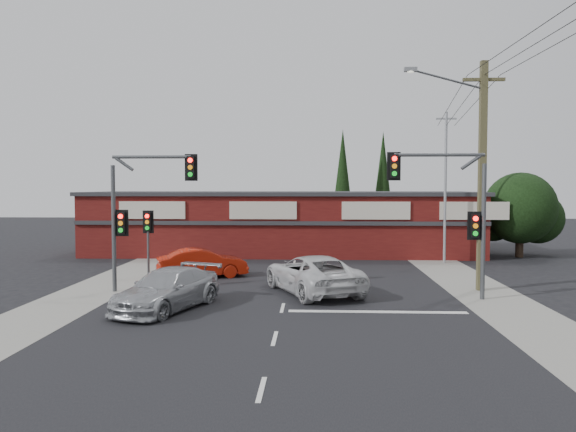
{
  "coord_description": "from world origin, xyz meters",
  "views": [
    {
      "loc": [
        1.17,
        -21.86,
        4.58
      ],
      "look_at": [
        0.02,
        3.0,
        3.27
      ],
      "focal_mm": 35.0,
      "sensor_mm": 36.0,
      "label": 1
    }
  ],
  "objects_px": {
    "white_suv": "(312,274)",
    "red_sedan": "(202,263)",
    "silver_suv": "(167,290)",
    "shop_building": "(283,222)",
    "utility_pole": "(479,168)"
  },
  "relations": [
    {
      "from": "silver_suv",
      "to": "white_suv",
      "type": "bearing_deg",
      "value": 53.3
    },
    {
      "from": "shop_building",
      "to": "utility_pole",
      "type": "distance_m",
      "value": 17.15
    },
    {
      "from": "silver_suv",
      "to": "red_sedan",
      "type": "distance_m",
      "value": 7.37
    },
    {
      "from": "silver_suv",
      "to": "red_sedan",
      "type": "relative_size",
      "value": 1.16
    },
    {
      "from": "silver_suv",
      "to": "shop_building",
      "type": "distance_m",
      "value": 18.74
    },
    {
      "from": "utility_pole",
      "to": "silver_suv",
      "type": "bearing_deg",
      "value": -160.82
    },
    {
      "from": "white_suv",
      "to": "shop_building",
      "type": "bearing_deg",
      "value": -105.35
    },
    {
      "from": "white_suv",
      "to": "silver_suv",
      "type": "relative_size",
      "value": 1.14
    },
    {
      "from": "utility_pole",
      "to": "shop_building",
      "type": "bearing_deg",
      "value": 123.76
    },
    {
      "from": "shop_building",
      "to": "silver_suv",
      "type": "bearing_deg",
      "value": -100.12
    },
    {
      "from": "shop_building",
      "to": "white_suv",
      "type": "bearing_deg",
      "value": -81.91
    },
    {
      "from": "white_suv",
      "to": "red_sedan",
      "type": "relative_size",
      "value": 1.32
    },
    {
      "from": "red_sedan",
      "to": "shop_building",
      "type": "bearing_deg",
      "value": -38.26
    },
    {
      "from": "red_sedan",
      "to": "utility_pole",
      "type": "relative_size",
      "value": 0.45
    },
    {
      "from": "red_sedan",
      "to": "utility_pole",
      "type": "bearing_deg",
      "value": -124.0
    }
  ]
}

